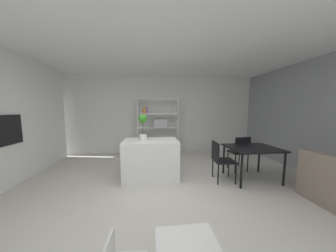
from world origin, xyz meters
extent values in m
plane|color=beige|center=(0.00, 0.00, 0.00)|extent=(10.21, 10.21, 0.00)
cube|color=white|center=(0.00, 0.00, 2.82)|extent=(7.41, 5.93, 0.06)
cube|color=silver|center=(0.00, 2.93, 1.39)|extent=(7.41, 0.06, 2.79)
cube|color=black|center=(-2.95, 0.61, 1.17)|extent=(0.04, 0.59, 0.59)
cylinder|color=#B7BABC|center=(-2.98, 0.61, 1.42)|extent=(0.02, 0.47, 0.02)
cube|color=white|center=(-0.17, 0.77, 0.44)|extent=(1.23, 0.76, 0.88)
cylinder|color=white|center=(-0.34, 0.86, 0.94)|extent=(0.17, 0.17, 0.12)
cylinder|color=#476633|center=(-0.34, 0.86, 1.14)|extent=(0.01, 0.01, 0.29)
sphere|color=#378A26|center=(-0.34, 0.86, 1.36)|extent=(0.20, 0.20, 0.20)
cube|color=white|center=(-0.58, 2.54, 0.97)|extent=(0.02, 0.31, 1.94)
cube|color=white|center=(0.77, 2.54, 0.97)|extent=(0.02, 0.31, 1.94)
cube|color=white|center=(0.10, 2.54, 1.93)|extent=(1.38, 0.31, 0.02)
cube|color=white|center=(0.10, 2.54, 0.01)|extent=(1.38, 0.31, 0.02)
cube|color=white|center=(0.10, 2.54, 0.50)|extent=(1.33, 0.31, 0.02)
cube|color=white|center=(0.10, 2.54, 0.97)|extent=(1.33, 0.31, 0.02)
cube|color=white|center=(0.10, 2.54, 1.44)|extent=(1.33, 0.31, 0.02)
cube|color=orange|center=(-0.39, 2.54, 0.12)|extent=(0.05, 0.25, 0.19)
cube|color=#38383D|center=(-0.31, 2.54, 0.13)|extent=(0.06, 0.25, 0.22)
cube|color=silver|center=(-0.22, 2.54, 0.10)|extent=(0.06, 0.25, 0.16)
cube|color=#2D6BAD|center=(-0.15, 2.54, 0.13)|extent=(0.04, 0.25, 0.23)
cube|color=orange|center=(-0.40, 2.54, 1.53)|extent=(0.04, 0.25, 0.16)
cube|color=gold|center=(-0.35, 2.54, 1.57)|extent=(0.05, 0.25, 0.23)
cube|color=#8E4793|center=(-0.29, 2.54, 1.56)|extent=(0.06, 0.25, 0.22)
cube|color=#B7BABC|center=(0.16, 2.54, 1.11)|extent=(0.44, 0.27, 0.26)
cube|color=white|center=(0.13, -1.59, 0.45)|extent=(0.53, 0.47, 0.03)
cube|color=white|center=(0.35, -1.39, 0.22)|extent=(0.04, 0.04, 0.43)
cube|color=black|center=(2.09, 0.40, 0.73)|extent=(1.06, 0.86, 0.03)
cylinder|color=black|center=(1.62, 0.03, 0.36)|extent=(0.04, 0.04, 0.71)
cylinder|color=black|center=(2.56, 0.03, 0.36)|extent=(0.04, 0.04, 0.71)
cylinder|color=black|center=(1.62, 0.77, 0.36)|extent=(0.04, 0.04, 0.71)
cylinder|color=black|center=(2.56, 0.77, 0.36)|extent=(0.04, 0.04, 0.71)
cube|color=black|center=(2.09, 0.95, 0.48)|extent=(0.43, 0.43, 0.03)
cube|color=black|center=(2.10, 0.77, 0.70)|extent=(0.41, 0.05, 0.41)
cylinder|color=black|center=(2.25, 1.13, 0.23)|extent=(0.03, 0.03, 0.46)
cylinder|color=black|center=(1.90, 1.11, 0.23)|extent=(0.03, 0.03, 0.46)
cylinder|color=black|center=(2.27, 0.79, 0.23)|extent=(0.03, 0.03, 0.46)
cylinder|color=black|center=(1.92, 0.77, 0.23)|extent=(0.03, 0.03, 0.46)
cube|color=black|center=(1.44, 0.40, 0.45)|extent=(0.47, 0.46, 0.03)
cube|color=black|center=(1.23, 0.42, 0.67)|extent=(0.07, 0.43, 0.41)
cylinder|color=black|center=(1.61, 0.20, 0.22)|extent=(0.03, 0.03, 0.44)
cylinder|color=black|center=(1.64, 0.57, 0.22)|extent=(0.03, 0.03, 0.44)
cylinder|color=black|center=(1.23, 0.24, 0.22)|extent=(0.03, 0.03, 0.44)
cylinder|color=black|center=(1.27, 0.60, 0.22)|extent=(0.03, 0.03, 0.44)
cube|color=gray|center=(3.07, -0.30, 0.50)|extent=(0.74, 0.14, 0.20)
camera|label=1|loc=(-0.17, -2.70, 1.57)|focal=16.36mm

